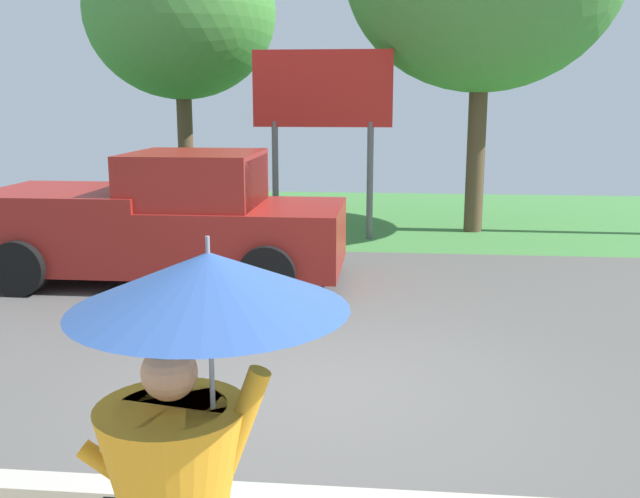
# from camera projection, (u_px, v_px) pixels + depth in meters

# --- Properties ---
(ground_plane) EXTENTS (40.00, 22.00, 0.20)m
(ground_plane) POSITION_uv_depth(u_px,v_px,m) (344.00, 304.00, 9.50)
(ground_plane) COLOR #565451
(monk_pedestrian) EXTENTS (1.11, 1.06, 2.13)m
(monk_pedestrian) POSITION_uv_depth(u_px,v_px,m) (185.00, 482.00, 2.85)
(monk_pedestrian) COLOR orange
(monk_pedestrian) RESTS_ON ground_plane
(pickup_truck) EXTENTS (5.20, 2.28, 1.88)m
(pickup_truck) POSITION_uv_depth(u_px,v_px,m) (165.00, 222.00, 10.36)
(pickup_truck) COLOR maroon
(pickup_truck) RESTS_ON ground_plane
(roadside_billboard) EXTENTS (2.60, 0.12, 3.50)m
(roadside_billboard) POSITION_uv_depth(u_px,v_px,m) (322.00, 103.00, 13.23)
(roadside_billboard) COLOR slate
(roadside_billboard) RESTS_ON ground_plane
(tree_center_back) EXTENTS (4.33, 4.33, 6.53)m
(tree_center_back) POSITION_uv_depth(u_px,v_px,m) (181.00, 12.00, 16.20)
(tree_center_back) COLOR brown
(tree_center_back) RESTS_ON ground_plane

